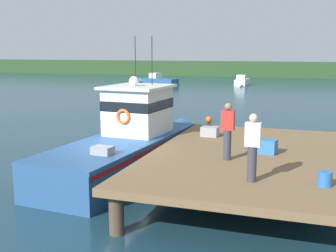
{
  "coord_description": "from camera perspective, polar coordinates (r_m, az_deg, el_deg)",
  "views": [
    {
      "loc": [
        6.35,
        -12.61,
        4.26
      ],
      "look_at": [
        1.2,
        2.62,
        1.4
      ],
      "focal_mm": 45.27,
      "sensor_mm": 36.0,
      "label": 1
    }
  ],
  "objects": [
    {
      "name": "ground_plane",
      "position": [
        14.74,
        -7.76,
        -6.8
      ],
      "size": [
        200.0,
        200.0,
        0.0
      ],
      "primitive_type": "plane",
      "color": "#193847"
    },
    {
      "name": "dock",
      "position": [
        13.09,
        11.35,
        -4.2
      ],
      "size": [
        6.0,
        9.0,
        1.2
      ],
      "color": "#4C3D2D",
      "rests_on": "ground"
    },
    {
      "name": "main_fishing_boat",
      "position": [
        15.43,
        -5.08,
        -2.12
      ],
      "size": [
        3.16,
        9.91,
        4.8
      ],
      "color": "#285184",
      "rests_on": "ground"
    },
    {
      "name": "crate_single_by_cleat",
      "position": [
        15.42,
        5.65,
        -0.75
      ],
      "size": [
        0.62,
        0.47,
        0.35
      ],
      "primitive_type": "cube",
      "rotation": [
        0.0,
        0.0,
        -0.04
      ],
      "color": "#9E9EA3",
      "rests_on": "dock"
    },
    {
      "name": "crate_stack_near_edge",
      "position": [
        13.13,
        13.09,
        -2.7
      ],
      "size": [
        0.66,
        0.53,
        0.42
      ],
      "primitive_type": "cube",
      "rotation": [
        0.0,
        0.0,
        -0.16
      ],
      "color": "#3370B2",
      "rests_on": "dock"
    },
    {
      "name": "bait_bucket",
      "position": [
        10.39,
        20.37,
        -6.7
      ],
      "size": [
        0.32,
        0.32,
        0.34
      ],
      "primitive_type": "cylinder",
      "color": "#2866B2",
      "rests_on": "dock"
    },
    {
      "name": "deckhand_by_the_boat",
      "position": [
        10.11,
        11.32,
        -2.68
      ],
      "size": [
        0.36,
        0.22,
        1.63
      ],
      "color": "#383842",
      "rests_on": "dock"
    },
    {
      "name": "deckhand_further_back",
      "position": [
        12.03,
        8.03,
        -0.55
      ],
      "size": [
        0.36,
        0.22,
        1.63
      ],
      "color": "#383842",
      "rests_on": "dock"
    },
    {
      "name": "moored_boat_off_the_point",
      "position": [
        53.73,
        -1.37,
        6.08
      ],
      "size": [
        5.97,
        3.23,
        1.51
      ],
      "color": "#285184",
      "rests_on": "ground"
    },
    {
      "name": "moored_boat_mid_harbor",
      "position": [
        54.01,
        9.88,
        5.89
      ],
      "size": [
        1.36,
        5.24,
        1.33
      ],
      "color": "white",
      "rests_on": "ground"
    },
    {
      "name": "mooring_buoy_spare_mooring",
      "position": [
        21.3,
        1.36,
        -0.77
      ],
      "size": [
        0.5,
        0.5,
        0.5
      ],
      "primitive_type": "sphere",
      "color": "#EA5B19",
      "rests_on": "ground"
    },
    {
      "name": "mooring_buoy_inshore",
      "position": [
        25.59,
        5.51,
        0.9
      ],
      "size": [
        0.39,
        0.39,
        0.39
      ],
      "primitive_type": "sphere",
      "color": "#EA5B19",
      "rests_on": "ground"
    },
    {
      "name": "far_shoreline",
      "position": [
        74.94,
        13.94,
        7.45
      ],
      "size": [
        120.0,
        8.0,
        2.4
      ],
      "primitive_type": "cube",
      "color": "#284723",
      "rests_on": "ground"
    }
  ]
}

